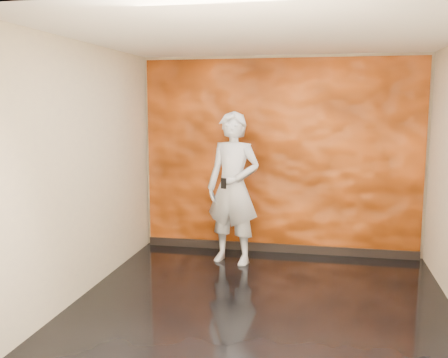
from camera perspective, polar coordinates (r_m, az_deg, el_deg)
room at (r=5.19m, az=4.48°, el=0.50°), size 4.02×4.02×2.81m
feature_wall at (r=7.12m, az=6.40°, el=2.50°), size 3.90×0.06×2.75m
baseboard at (r=7.34m, az=6.20°, el=-7.83°), size 3.90×0.04×0.12m
man at (r=6.64m, az=1.05°, el=-1.06°), size 0.84×0.66×2.03m
phone at (r=6.37m, az=-0.05°, el=-0.50°), size 0.07×0.04×0.14m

